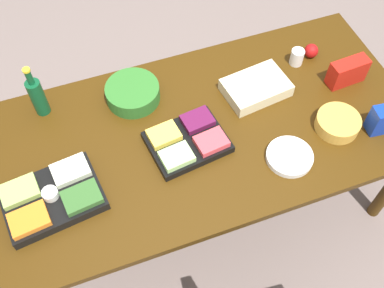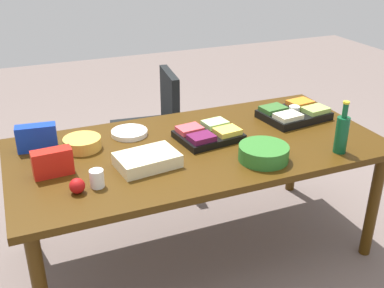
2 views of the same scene
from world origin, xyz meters
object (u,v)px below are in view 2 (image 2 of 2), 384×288
Objects in this scene: chip_bowl at (82,143)px; chip_bag_red at (52,163)px; paper_cup at (97,179)px; chip_bag_blue at (37,138)px; veggie_tray at (294,113)px; conference_table at (199,156)px; office_chair at (150,140)px; sheet_cake at (147,160)px; salad_bowl at (264,153)px; paper_plate_stack at (129,133)px; apple_red at (77,186)px; fruit_platter at (208,134)px; wine_bottle at (342,133)px.

chip_bag_red is (0.19, 0.25, 0.04)m from chip_bowl.
paper_cup is 0.59m from chip_bag_blue.
veggie_tray is 5.04× the size of paper_cup.
chip_bag_blue is (0.23, -0.54, 0.03)m from paper_cup.
chip_bowl is (0.63, -0.21, 0.11)m from conference_table.
chip_bowl is (0.66, 0.84, 0.45)m from office_chair.
office_chair is 4.19× the size of chip_bowl.
office_chair is 2.80× the size of sheet_cake.
salad_bowl reaches higher than conference_table.
paper_plate_stack is at bearing -45.72° from salad_bowl.
paper_plate_stack is (0.36, 0.76, 0.43)m from office_chair.
office_chair is 1.47m from chip_bag_red.
chip_bag_blue reaches higher than salad_bowl.
apple_red is 0.89m from fruit_platter.
apple_red is at bearing -2.30° from salad_bowl.
apple_red reaches higher than conference_table.
veggie_tray is at bearing 128.33° from office_chair.
fruit_platter reaches higher than chip_bowl.
chip_bowl is at bearing -127.51° from chip_bag_red.
fruit_platter is at bearing -35.78° from wine_bottle.
office_chair reaches higher than conference_table.
salad_bowl is 1.11m from chip_bag_red.
sheet_cake is 0.44m from chip_bowl.
office_chair is 1.53m from paper_cup.
salad_bowl is (-0.25, 0.31, 0.11)m from conference_table.
paper_plate_stack is 0.56× the size of fruit_platter.
wine_bottle is (-0.61, 0.44, 0.08)m from fruit_platter.
office_chair reaches higher than salad_bowl.
veggie_tray is 2.27× the size of chip_bag_red.
chip_bag_blue is 1.10× the size of chip_bag_red.
chip_bag_blue reaches higher than fruit_platter.
paper_plate_stack is 0.84m from salad_bowl.
chip_bag_red is (0.49, 0.34, 0.05)m from paper_plate_stack.
veggie_tray is at bearing -94.82° from wine_bottle.
sheet_cake reaches higher than paper_plate_stack.
fruit_platter is (-0.44, -0.19, -0.00)m from sheet_cake.
office_chair is 1.27m from chip_bag_blue.
paper_plate_stack is (1.08, -0.16, -0.02)m from veggie_tray.
chip_bowl is at bearing -12.00° from fruit_platter.
paper_plate_stack is (0.34, -0.29, 0.09)m from conference_table.
apple_red is (0.10, 0.02, -0.01)m from paper_cup.
sheet_cake is 1.09m from wine_bottle.
chip_bag_blue reaches higher than sheet_cake.
paper_cup is at bearing 21.33° from sheet_cake.
chip_bag_blue reaches higher than paper_cup.
salad_bowl reaches higher than fruit_platter.
apple_red is at bearing 76.92° from chip_bowl.
wine_bottle reaches higher than chip_bag_blue.
paper_cup is 0.23× the size of fruit_platter.
sheet_cake is at bearing -160.91° from apple_red.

